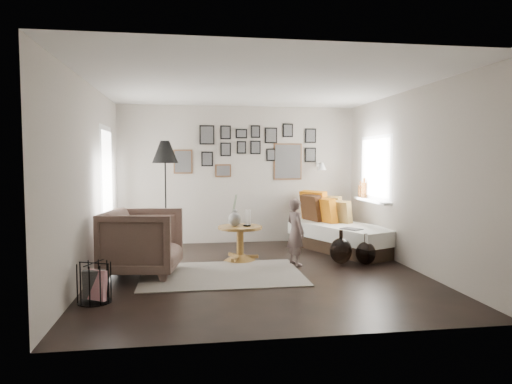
{
  "coord_description": "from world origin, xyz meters",
  "views": [
    {
      "loc": [
        -0.96,
        -6.25,
        1.58
      ],
      "look_at": [
        0.05,
        0.5,
        1.1
      ],
      "focal_mm": 32.0,
      "sensor_mm": 36.0,
      "label": 1
    }
  ],
  "objects": [
    {
      "name": "magazine_on_daybed",
      "position": [
        1.64,
        0.72,
        0.47
      ],
      "size": [
        0.36,
        0.38,
        0.02
      ],
      "primitive_type": "cube",
      "rotation": [
        0.0,
        0.0,
        0.59
      ],
      "color": "black",
      "rests_on": "daybed"
    },
    {
      "name": "window_right",
      "position": [
        2.18,
        1.34,
        0.93
      ],
      "size": [
        0.15,
        1.32,
        1.3
      ],
      "color": "white",
      "rests_on": "wall_right"
    },
    {
      "name": "candles",
      "position": [
        -0.05,
        0.78,
        0.67
      ],
      "size": [
        0.12,
        0.12,
        0.26
      ],
      "color": "black",
      "rests_on": "pedestal_table"
    },
    {
      "name": "floor_lamp",
      "position": [
        -1.35,
        1.73,
        1.65
      ],
      "size": [
        0.45,
        0.45,
        1.91
      ],
      "rotation": [
        0.0,
        0.0,
        0.21
      ],
      "color": "black",
      "rests_on": "ground"
    },
    {
      "name": "rug",
      "position": [
        -0.51,
        -0.06,
        0.01
      ],
      "size": [
        2.19,
        1.54,
        0.01
      ],
      "primitive_type": "cube",
      "rotation": [
        0.0,
        0.0,
        -0.0
      ],
      "color": "beige",
      "rests_on": "ground"
    },
    {
      "name": "armchair",
      "position": [
        -1.59,
        0.1,
        0.45
      ],
      "size": [
        1.13,
        1.11,
        0.91
      ],
      "primitive_type": "imported",
      "rotation": [
        0.0,
        0.0,
        1.42
      ],
      "color": "brown",
      "rests_on": "ground"
    },
    {
      "name": "daybed",
      "position": [
        1.69,
        1.37,
        0.32
      ],
      "size": [
        1.62,
        2.21,
        1.01
      ],
      "rotation": [
        0.0,
        0.0,
        0.42
      ],
      "color": "black",
      "rests_on": "ground"
    },
    {
      "name": "demijohn_small",
      "position": [
        1.69,
        0.24,
        0.18
      ],
      "size": [
        0.3,
        0.3,
        0.47
      ],
      "color": "black",
      "rests_on": "ground"
    },
    {
      "name": "wall_sconce",
      "position": [
        1.55,
        2.13,
        1.46
      ],
      "size": [
        0.18,
        0.36,
        0.16
      ],
      "color": "white",
      "rests_on": "wall_back"
    },
    {
      "name": "vase",
      "position": [
        -0.24,
        0.8,
        0.7
      ],
      "size": [
        0.2,
        0.2,
        0.5
      ],
      "color": "black",
      "rests_on": "pedestal_table"
    },
    {
      "name": "magazine_basket",
      "position": [
        -2.0,
        -1.07,
        0.22
      ],
      "size": [
        0.46,
        0.46,
        0.44
      ],
      "rotation": [
        0.0,
        0.0,
        -0.4
      ],
      "color": "black",
      "rests_on": "ground"
    },
    {
      "name": "gallery_wall",
      "position": [
        0.29,
        2.38,
        1.74
      ],
      "size": [
        2.74,
        0.03,
        1.08
      ],
      "color": "brown",
      "rests_on": "wall_back"
    },
    {
      "name": "wall_left",
      "position": [
        -2.25,
        0.0,
        1.3
      ],
      "size": [
        0.0,
        4.8,
        4.8
      ],
      "primitive_type": "plane",
      "rotation": [
        1.57,
        0.0,
        1.57
      ],
      "color": "#ABA295",
      "rests_on": "ground"
    },
    {
      "name": "ceiling",
      "position": [
        0.0,
        0.0,
        2.6
      ],
      "size": [
        4.8,
        4.8,
        0.0
      ],
      "primitive_type": "plane",
      "rotation": [
        3.14,
        0.0,
        0.0
      ],
      "color": "white",
      "rests_on": "wall_back"
    },
    {
      "name": "wall_right",
      "position": [
        2.25,
        0.0,
        1.3
      ],
      "size": [
        0.0,
        4.8,
        4.8
      ],
      "primitive_type": "plane",
      "rotation": [
        1.57,
        0.0,
        -1.57
      ],
      "color": "#ABA295",
      "rests_on": "ground"
    },
    {
      "name": "pedestal_table",
      "position": [
        -0.16,
        0.78,
        0.25
      ],
      "size": [
        0.7,
        0.7,
        0.55
      ],
      "rotation": [
        0.0,
        0.0,
        -0.26
      ],
      "color": "brown",
      "rests_on": "ground"
    },
    {
      "name": "door_left",
      "position": [
        -2.23,
        1.2,
        1.05
      ],
      "size": [
        0.0,
        2.14,
        2.14
      ],
      "color": "white",
      "rests_on": "wall_left"
    },
    {
      "name": "armchair_cushion",
      "position": [
        -1.56,
        0.15,
        0.48
      ],
      "size": [
        0.48,
        0.49,
        0.19
      ],
      "primitive_type": "cube",
      "rotation": [
        -0.21,
        0.0,
        -0.18
      ],
      "color": "silver",
      "rests_on": "armchair"
    },
    {
      "name": "demijohn_large",
      "position": [
        1.34,
        0.36,
        0.2
      ],
      "size": [
        0.34,
        0.34,
        0.51
      ],
      "color": "black",
      "rests_on": "ground"
    },
    {
      "name": "child",
      "position": [
        0.63,
        0.37,
        0.5
      ],
      "size": [
        0.35,
        0.43,
        1.01
      ],
      "primitive_type": "imported",
      "rotation": [
        0.0,
        0.0,
        1.93
      ],
      "color": "#6B5755",
      "rests_on": "ground"
    },
    {
      "name": "wall_front",
      "position": [
        0.0,
        -2.4,
        1.3
      ],
      "size": [
        4.5,
        0.0,
        4.5
      ],
      "primitive_type": "plane",
      "rotation": [
        -1.57,
        0.0,
        0.0
      ],
      "color": "#ABA295",
      "rests_on": "ground"
    },
    {
      "name": "ground",
      "position": [
        0.0,
        0.0,
        0.0
      ],
      "size": [
        4.8,
        4.8,
        0.0
      ],
      "primitive_type": "plane",
      "color": "black",
      "rests_on": "ground"
    },
    {
      "name": "wall_back",
      "position": [
        0.0,
        2.4,
        1.3
      ],
      "size": [
        4.5,
        0.0,
        4.5
      ],
      "primitive_type": "plane",
      "rotation": [
        1.57,
        0.0,
        0.0
      ],
      "color": "#ABA295",
      "rests_on": "ground"
    }
  ]
}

